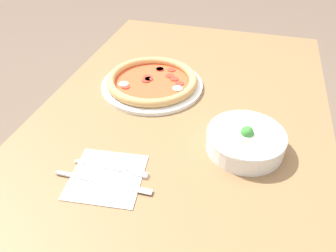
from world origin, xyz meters
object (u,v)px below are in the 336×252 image
(knife, at_px, (99,181))
(bowl, at_px, (246,139))
(pizza, at_px, (152,82))
(fork, at_px, (110,168))

(knife, bearing_deg, bowl, 33.14)
(pizza, xyz_separation_m, knife, (0.42, 0.01, -0.01))
(bowl, xyz_separation_m, fork, (0.16, -0.29, -0.02))
(pizza, bearing_deg, fork, 2.72)
(pizza, relative_size, fork, 1.78)
(fork, bearing_deg, knife, -100.97)
(pizza, xyz_separation_m, fork, (0.37, 0.02, -0.01))
(bowl, xyz_separation_m, knife, (0.20, -0.30, -0.03))
(knife, bearing_deg, pizza, 90.68)
(fork, bearing_deg, pizza, 92.06)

